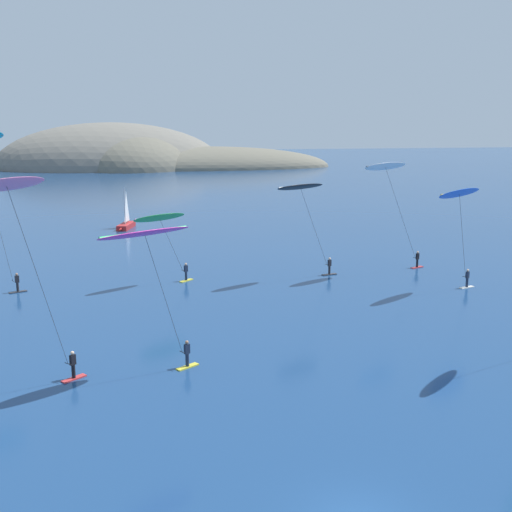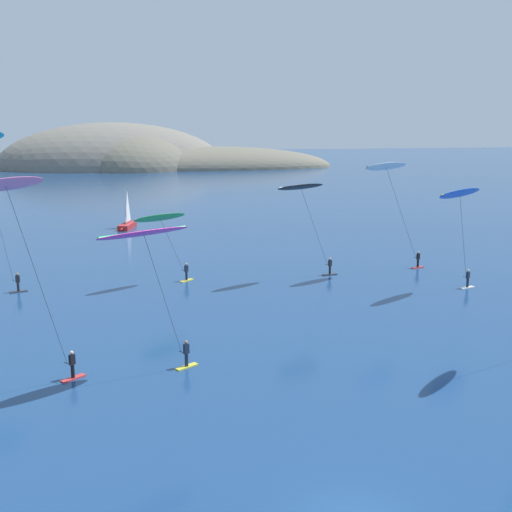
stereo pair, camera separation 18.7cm
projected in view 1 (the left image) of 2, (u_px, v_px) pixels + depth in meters
The scene contains 8 objects.
headland_island at pixel (135, 168), 200.55m from camera, with size 103.66×46.98×27.81m.
sailboat_near at pixel (125, 224), 87.88m from camera, with size 2.64×5.94×5.70m.
kitesurfer_green at pixel (162, 222), 56.77m from camera, with size 5.60×3.91×6.69m.
kitesurfer_blue at pixel (460, 199), 54.08m from camera, with size 5.81×4.26×9.15m.
kitesurfer_pink at pixel (13, 203), 32.32m from camera, with size 5.18×5.13×12.00m.
kitesurfer_black at pixel (303, 194), 58.09m from camera, with size 6.93×3.93×9.13m.
kitesurfer_magenta at pixel (148, 243), 35.54m from camera, with size 5.88×4.18×8.90m.
kitesurfer_white at pixel (388, 174), 59.96m from camera, with size 8.29×4.68×10.93m.
Camera 1 is at (-7.86, -20.22, 14.69)m, focal length 45.00 mm.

